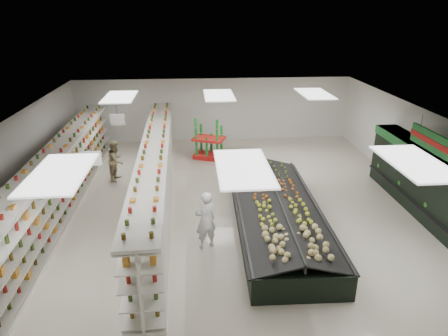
{
  "coord_description": "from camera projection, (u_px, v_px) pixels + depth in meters",
  "views": [
    {
      "loc": [
        -1.09,
        -12.21,
        6.47
      ],
      "look_at": [
        -0.04,
        0.9,
        1.19
      ],
      "focal_mm": 32.0,
      "sensor_mm": 36.0,
      "label": 1
    }
  ],
  "objects": [
    {
      "name": "shopper_background",
      "position": [
        116.0,
        160.0,
        15.93
      ],
      "size": [
        0.65,
        0.89,
        1.64
      ],
      "primitive_type": "imported",
      "rotation": [
        0.0,
        0.0,
        1.35
      ],
      "color": "#99845E",
      "rests_on": "floor"
    },
    {
      "name": "soda_endcap",
      "position": [
        209.0,
        140.0,
        18.23
      ],
      "size": [
        1.63,
        1.37,
        1.77
      ],
      "rotation": [
        0.0,
        0.0,
        -0.37
      ],
      "color": "red",
      "rests_on": "floor"
    },
    {
      "name": "gondola_left",
      "position": [
        61.0,
        182.0,
        13.51
      ],
      "size": [
        1.03,
        12.49,
        2.16
      ],
      "rotation": [
        0.0,
        0.0,
        0.01
      ],
      "color": "white",
      "rests_on": "floor"
    },
    {
      "name": "produce_wall_case",
      "position": [
        440.0,
        189.0,
        12.42
      ],
      "size": [
        0.93,
        8.0,
        2.2
      ],
      "color": "black",
      "rests_on": "floor"
    },
    {
      "name": "floor",
      "position": [
        227.0,
        210.0,
        13.78
      ],
      "size": [
        16.0,
        16.0,
        0.0
      ],
      "primitive_type": "plane",
      "color": "beige",
      "rests_on": "ground"
    },
    {
      "name": "produce_island",
      "position": [
        277.0,
        213.0,
        12.54
      ],
      "size": [
        2.8,
        7.28,
        1.08
      ],
      "rotation": [
        0.0,
        0.0,
        -0.03
      ],
      "color": "black",
      "rests_on": "floor"
    },
    {
      "name": "aisle_sign_near",
      "position": [
        92.0,
        158.0,
        10.63
      ],
      "size": [
        0.52,
        0.06,
        0.75
      ],
      "color": "white",
      "rests_on": "ceiling"
    },
    {
      "name": "gondola_center",
      "position": [
        157.0,
        177.0,
        13.86
      ],
      "size": [
        1.27,
        12.65,
        2.19
      ],
      "rotation": [
        0.0,
        0.0,
        0.03
      ],
      "color": "white",
      "rests_on": "floor"
    },
    {
      "name": "hortifruti_banner",
      "position": [
        441.0,
        146.0,
        11.87
      ],
      "size": [
        0.12,
        3.2,
        0.95
      ],
      "color": "#1D6D2C",
      "rests_on": "ceiling"
    },
    {
      "name": "wall_back",
      "position": [
        214.0,
        110.0,
        20.59
      ],
      "size": [
        14.0,
        0.02,
        3.2
      ],
      "primitive_type": "cube",
      "color": "white",
      "rests_on": "floor"
    },
    {
      "name": "aisle_sign_far",
      "position": [
        117.0,
        120.0,
        14.33
      ],
      "size": [
        0.52,
        0.06,
        0.75
      ],
      "color": "white",
      "rests_on": "ceiling"
    },
    {
      "name": "wall_left",
      "position": [
        8.0,
        173.0,
        12.67
      ],
      "size": [
        0.02,
        16.0,
        3.2
      ],
      "primitive_type": "cube",
      "color": "white",
      "rests_on": "floor"
    },
    {
      "name": "shopper_main",
      "position": [
        206.0,
        220.0,
        11.32
      ],
      "size": [
        0.75,
        0.63,
        1.76
      ],
      "primitive_type": "imported",
      "rotation": [
        0.0,
        0.0,
        3.53
      ],
      "color": "white",
      "rests_on": "floor"
    },
    {
      "name": "ceiling",
      "position": [
        227.0,
        120.0,
        12.59
      ],
      "size": [
        14.0,
        16.0,
        0.02
      ],
      "primitive_type": "cube",
      "color": "white",
      "rests_on": "wall_back"
    },
    {
      "name": "wall_right",
      "position": [
        430.0,
        161.0,
        13.7
      ],
      "size": [
        0.02,
        16.0,
        3.2
      ],
      "primitive_type": "cube",
      "color": "white",
      "rests_on": "floor"
    }
  ]
}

